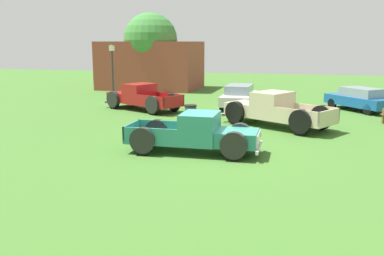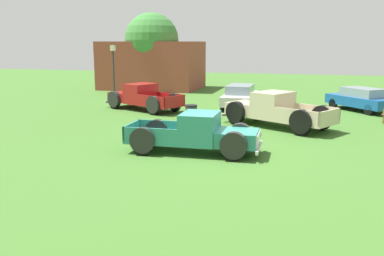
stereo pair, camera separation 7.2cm
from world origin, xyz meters
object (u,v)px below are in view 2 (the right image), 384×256
Objects in this scene: pickup_truck_behind_left at (140,97)px; oak_tree_west at (152,40)px; sedan_distant_b at (240,96)px; lamp_post_near at (114,71)px; pickup_truck_foreground at (201,134)px; sedan_distant_a at (361,99)px; trash_can at (191,115)px; pickup_truck_behind_right at (271,110)px.

oak_tree_west is (-3.04, 10.41, 3.32)m from pickup_truck_behind_left.
sedan_distant_b is 1.11× the size of lamp_post_near.
sedan_distant_a is at bearing 60.71° from pickup_truck_foreground.
trash_can is at bearing -142.06° from sedan_distant_a.
pickup_truck_foreground is at bearing -53.76° from lamp_post_near.
sedan_distant_a is at bearing -3.07° from lamp_post_near.
sedan_distant_b is 9.10m from lamp_post_near.
trash_can is 0.15× the size of oak_tree_west.
sedan_distant_b is (5.56, 2.08, -0.00)m from pickup_truck_behind_left.
pickup_truck_behind_left reaches higher than sedan_distant_b.
lamp_post_near is 3.94× the size of trash_can.
lamp_post_near is (-11.17, 6.79, 1.19)m from pickup_truck_behind_right.
lamp_post_near reaches higher than sedan_distant_a.
pickup_truck_behind_right reaches higher than pickup_truck_behind_left.
pickup_truck_behind_left is at bearing -167.38° from sedan_distant_a.
sedan_distant_a is (4.58, 5.95, -0.08)m from pickup_truck_behind_right.
pickup_truck_behind_right is at bearing 70.96° from pickup_truck_foreground.
pickup_truck_behind_left is (-5.87, 8.91, 0.03)m from pickup_truck_foreground.
pickup_truck_behind_left is 5.07m from lamp_post_near.
pickup_truck_behind_right is 13.13m from lamp_post_near.
pickup_truck_foreground is at bearing -65.26° from oak_tree_west.
pickup_truck_behind_left reaches higher than sedan_distant_a.
pickup_truck_behind_left is 1.27× the size of sedan_distant_b.
trash_can is (-1.47, -5.80, -0.24)m from sedan_distant_b.
oak_tree_west is at bearing 135.90° from sedan_distant_b.
lamp_post_near is (-15.75, 0.84, 1.26)m from sedan_distant_a.
pickup_truck_behind_left is 12.73m from sedan_distant_a.
sedan_distant_b is at bearing -9.87° from lamp_post_near.
oak_tree_west is (0.29, 6.78, 2.08)m from lamp_post_near.
oak_tree_west is at bearing 128.73° from pickup_truck_behind_right.
sedan_distant_a is (12.43, 2.78, -0.03)m from pickup_truck_behind_left.
pickup_truck_foreground reaches higher than trash_can.
lamp_post_near is (-3.32, 3.63, 1.24)m from pickup_truck_behind_left.
pickup_truck_behind_left is at bearing -47.50° from lamp_post_near.
trash_can is (-3.76, -0.55, -0.30)m from pickup_truck_behind_right.
oak_tree_west is at bearing 114.74° from pickup_truck_foreground.
trash_can is at bearing -63.23° from oak_tree_west.
lamp_post_near is 0.60× the size of oak_tree_west.
pickup_truck_foreground is 1.28× the size of lamp_post_near.
pickup_truck_behind_right is 5.82× the size of trash_can.
lamp_post_near is (-9.19, 12.54, 1.27)m from pickup_truck_foreground.
pickup_truck_foreground is 5.05× the size of trash_can.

